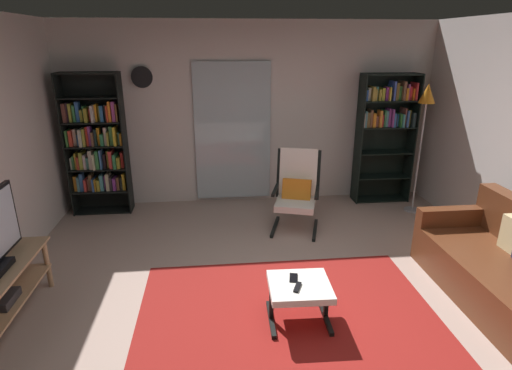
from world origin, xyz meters
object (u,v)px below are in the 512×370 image
object	(u,v)px
bookshelf_near_tv	(97,146)
ottoman	(299,290)
tv_remote	(297,287)
wall_clock	(142,77)
lounge_armchair	(297,188)
cell_phone	(294,278)
leather_sofa	(509,269)
bookshelf_near_sofa	(386,126)
floor_lamp_by_shelf	(426,107)

from	to	relation	value
bookshelf_near_tv	ottoman	size ratio (longest dim) A/B	3.62
tv_remote	wall_clock	bearing A→B (deg)	142.15
lounge_armchair	cell_phone	size ratio (longest dim) A/B	7.30
leather_sofa	tv_remote	world-z (taller)	leather_sofa
leather_sofa	lounge_armchair	size ratio (longest dim) A/B	1.69
ottoman	tv_remote	distance (m)	0.10
tv_remote	cell_phone	distance (m)	0.15
ottoman	cell_phone	world-z (taller)	cell_phone
lounge_armchair	bookshelf_near_sofa	bearing A→B (deg)	30.06
leather_sofa	tv_remote	xyz separation A→B (m)	(-2.03, -0.18, 0.07)
ottoman	tv_remote	bearing A→B (deg)	-118.12
floor_lamp_by_shelf	ottoman	bearing A→B (deg)	-133.34
bookshelf_near_tv	bookshelf_near_sofa	bearing A→B (deg)	0.45
ottoman	wall_clock	xyz separation A→B (m)	(-1.63, 2.93, 1.55)
leather_sofa	ottoman	size ratio (longest dim) A/B	3.24
cell_phone	wall_clock	xyz separation A→B (m)	(-1.59, 2.84, 1.48)
bookshelf_near_sofa	cell_phone	xyz separation A→B (m)	(-1.86, -2.67, -0.77)
leather_sofa	wall_clock	size ratio (longest dim) A/B	5.97
bookshelf_near_sofa	leather_sofa	world-z (taller)	bookshelf_near_sofa
bookshelf_near_sofa	lounge_armchair	xyz separation A→B (m)	(-1.47, -0.85, -0.61)
wall_clock	leather_sofa	bearing A→B (deg)	-37.79
leather_sofa	wall_clock	world-z (taller)	wall_clock
bookshelf_near_tv	floor_lamp_by_shelf	bearing A→B (deg)	-6.02
cell_phone	wall_clock	bearing A→B (deg)	131.31
tv_remote	floor_lamp_by_shelf	world-z (taller)	floor_lamp_by_shelf
cell_phone	leather_sofa	bearing A→B (deg)	12.84
leather_sofa	floor_lamp_by_shelf	world-z (taller)	floor_lamp_by_shelf
tv_remote	cell_phone	bearing A→B (deg)	115.49
bookshelf_near_sofa	ottoman	distance (m)	3.41
bookshelf_near_sofa	wall_clock	size ratio (longest dim) A/B	6.52
bookshelf_near_tv	lounge_armchair	world-z (taller)	bookshelf_near_tv
bookshelf_near_tv	tv_remote	world-z (taller)	bookshelf_near_tv
bookshelf_near_tv	wall_clock	world-z (taller)	wall_clock
leather_sofa	lounge_armchair	bearing A→B (deg)	132.68
leather_sofa	cell_phone	size ratio (longest dim) A/B	12.38
bookshelf_near_tv	tv_remote	size ratio (longest dim) A/B	13.45
floor_lamp_by_shelf	wall_clock	size ratio (longest dim) A/B	6.17
cell_phone	tv_remote	bearing A→B (deg)	-76.52
bookshelf_near_sofa	lounge_armchair	world-z (taller)	bookshelf_near_sofa
ottoman	tv_remote	world-z (taller)	tv_remote
ottoman	wall_clock	distance (m)	3.69
bookshelf_near_tv	leather_sofa	world-z (taller)	bookshelf_near_tv
cell_phone	wall_clock	size ratio (longest dim) A/B	0.48
wall_clock	bookshelf_near_sofa	bearing A→B (deg)	-2.88
bookshelf_near_sofa	ottoman	size ratio (longest dim) A/B	3.53
ottoman	cell_phone	size ratio (longest dim) A/B	3.82
leather_sofa	cell_phone	xyz separation A→B (m)	(-2.04, -0.03, 0.06)
tv_remote	ottoman	bearing A→B (deg)	85.96
lounge_armchair	wall_clock	bearing A→B (deg)	152.62
bookshelf_near_tv	ottoman	bearing A→B (deg)	-50.09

